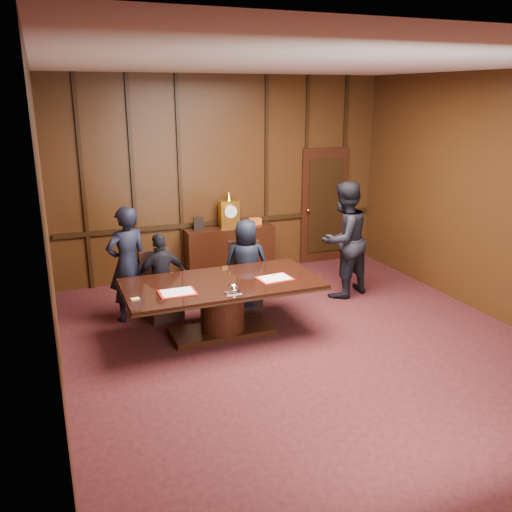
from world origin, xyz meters
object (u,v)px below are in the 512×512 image
Objects in this scene: sideboard at (230,250)px; witness_right at (344,240)px; signatory_right at (246,264)px; conference_table at (222,299)px; witness_left at (127,264)px; signatory_left at (162,277)px.

sideboard is 2.18m from witness_right.
witness_right is (1.64, -0.07, 0.24)m from signatory_right.
witness_right reaches higher than conference_table.
witness_left is (-1.09, 0.99, 0.33)m from conference_table.
witness_left is at bearing 137.94° from conference_table.
signatory_left is at bearing 129.09° from conference_table.
signatory_right is (0.65, 0.80, 0.19)m from conference_table.
signatory_right is at bearing -21.32° from witness_right.
witness_right is (3.38, -0.26, 0.10)m from witness_left.
conference_table is 1.88× the size of signatory_right.
sideboard is at bearing -68.23° from witness_right.
signatory_left is at bearing -135.12° from sideboard.
witness_left is (-1.99, -1.36, 0.36)m from sideboard.
signatory_right is (1.30, 0.00, 0.05)m from signatory_left.
witness_left reaches higher than conference_table.
sideboard reaches higher than signatory_right.
signatory_right reaches higher than signatory_left.
sideboard is at bearing -81.07° from signatory_right.
conference_table is 1.04m from signatory_left.
sideboard is 0.61× the size of conference_table.
conference_table is 2.02× the size of signatory_left.
witness_left reaches higher than signatory_left.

